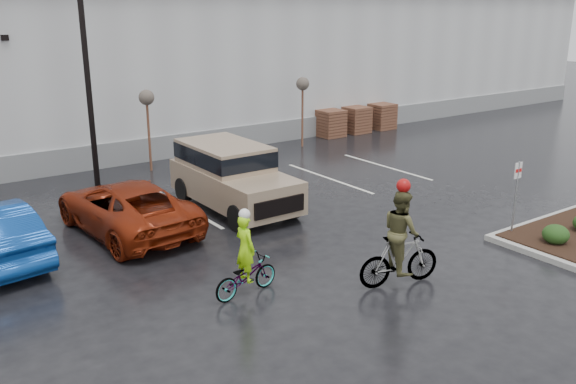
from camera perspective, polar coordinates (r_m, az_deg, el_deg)
ground at (r=15.43m, az=12.54°, el=-7.32°), size 120.00×120.00×0.00m
warehouse at (r=33.11m, az=-16.94°, el=11.75°), size 60.50×15.50×7.20m
wooded_ridge at (r=55.38m, az=-24.90°, el=12.07°), size 80.00×25.00×6.00m
lamppost at (r=22.27m, az=-18.68°, el=14.68°), size 0.50×1.00×9.22m
sapling_mid at (r=24.31m, az=-13.08°, el=8.21°), size 0.60×0.60×3.20m
sapling_east at (r=28.01m, az=1.38°, el=9.74°), size 0.60×0.60×3.20m
pallet_stack_a at (r=30.64m, az=3.99°, el=6.44°), size 1.20×1.20×1.35m
pallet_stack_b at (r=31.73m, az=6.38°, el=6.74°), size 1.20×1.20×1.35m
pallet_stack_c at (r=32.94m, az=8.74°, el=7.03°), size 1.20×1.20×1.35m
shrub_a at (r=17.80m, az=23.77°, el=-3.65°), size 0.70×0.70×0.52m
fire_lane_sign at (r=17.94m, az=20.57°, el=0.22°), size 0.30×0.05×2.20m
car_red at (r=18.04m, az=-14.92°, el=-1.35°), size 2.90×5.57×1.50m
suv_tan at (r=19.40m, az=-5.06°, el=1.31°), size 2.20×5.10×2.06m
cyclist_hivis at (r=13.74m, az=-3.99°, el=-7.11°), size 1.74×0.79×2.04m
cyclist_olive at (r=14.32m, az=10.44°, el=-5.13°), size 2.06×1.06×2.57m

